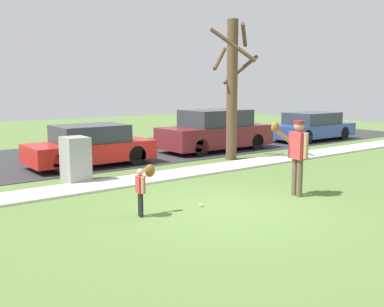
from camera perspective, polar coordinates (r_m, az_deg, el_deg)
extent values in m
plane|color=#567538|center=(12.26, -6.65, -3.55)|extent=(48.00, 48.00, 0.00)
cube|color=beige|center=(12.34, -6.89, -3.34)|extent=(36.00, 1.20, 0.06)
cube|color=#2D2D30|center=(16.77, -15.64, -0.49)|extent=(36.00, 6.80, 0.02)
cylinder|color=brown|center=(10.72, 13.63, -3.08)|extent=(0.14, 0.14, 0.89)
cylinder|color=brown|center=(10.85, 13.04, -2.91)|extent=(0.14, 0.14, 0.89)
cube|color=#B73838|center=(10.66, 13.48, 1.01)|extent=(0.32, 0.47, 0.63)
sphere|color=#A87A5B|center=(10.61, 13.56, 3.44)|extent=(0.24, 0.24, 0.24)
cylinder|color=maroon|center=(10.61, 13.58, 3.92)|extent=(0.25, 0.25, 0.07)
cylinder|color=#A87A5B|center=(10.46, 14.40, 0.93)|extent=(0.10, 0.10, 0.59)
cylinder|color=#A87A5B|center=(10.68, 11.51, 2.31)|extent=(0.56, 0.21, 0.43)
ellipsoid|color=brown|center=(10.53, 10.64, 3.32)|extent=(0.24, 0.18, 0.26)
cylinder|color=black|center=(8.99, -6.71, -6.47)|extent=(0.08, 0.08, 0.48)
cylinder|color=black|center=(8.90, -6.51, -6.62)|extent=(0.08, 0.08, 0.48)
cube|color=#B73838|center=(8.84, -6.66, -3.96)|extent=(0.18, 0.25, 0.34)
sphere|color=tan|center=(8.79, -6.68, -2.39)|extent=(0.13, 0.13, 0.13)
cylinder|color=tan|center=(9.00, -6.10, -2.93)|extent=(0.30, 0.12, 0.23)
ellipsoid|color=brown|center=(9.02, -5.44, -2.21)|extent=(0.24, 0.18, 0.26)
cylinder|color=tan|center=(8.71, -6.34, -4.08)|extent=(0.06, 0.06, 0.32)
sphere|color=white|center=(9.64, 1.19, -6.63)|extent=(0.07, 0.07, 0.07)
cube|color=gray|center=(12.36, -14.71, -0.77)|extent=(0.62, 0.74, 1.23)
cylinder|color=brown|center=(15.62, 5.15, 8.00)|extent=(0.38, 0.38, 4.83)
cylinder|color=brown|center=(16.12, 6.20, 10.58)|extent=(0.54, 1.36, 1.03)
cylinder|color=brown|center=(15.79, 3.59, 12.06)|extent=(1.05, 0.69, 0.85)
cylinder|color=brown|center=(15.05, 5.31, 13.69)|extent=(1.26, 1.11, 1.14)
cylinder|color=brown|center=(15.67, 6.69, 14.88)|extent=(0.84, 0.72, 0.74)
cube|color=red|center=(14.73, -12.87, 0.30)|extent=(4.00, 1.75, 0.60)
cube|color=#2D333D|center=(14.66, -12.95, 2.52)|extent=(2.20, 1.61, 0.55)
cylinder|color=black|center=(13.59, -16.25, -1.19)|extent=(0.64, 0.22, 0.64)
cylinder|color=black|center=(15.01, -18.38, -0.38)|extent=(0.64, 0.22, 0.64)
cylinder|color=black|center=(14.65, -7.19, -0.22)|extent=(0.64, 0.22, 0.64)
cylinder|color=black|center=(15.97, -9.97, 0.46)|extent=(0.64, 0.22, 0.64)
cube|color=maroon|center=(17.90, 3.04, 2.27)|extent=(4.70, 1.90, 0.80)
cube|color=#2D333D|center=(17.83, 3.06, 4.58)|extent=(2.59, 1.75, 0.65)
cylinder|color=black|center=(16.37, 1.07, 0.78)|extent=(0.64, 0.22, 0.64)
cylinder|color=black|center=(17.70, -2.33, 1.37)|extent=(0.64, 0.22, 0.64)
cylinder|color=black|center=(18.31, 8.22, 1.53)|extent=(0.64, 0.22, 0.64)
cylinder|color=black|center=(19.51, 4.69, 2.02)|extent=(0.64, 0.22, 0.64)
cube|color=#2D478C|center=(21.96, 15.10, 2.90)|extent=(4.50, 1.80, 0.60)
cube|color=#2D333D|center=(21.91, 15.16, 4.39)|extent=(2.48, 1.66, 0.55)
cylinder|color=black|center=(20.40, 14.45, 2.06)|extent=(0.64, 0.22, 0.64)
cylinder|color=black|center=(21.40, 11.12, 2.47)|extent=(0.64, 0.22, 0.64)
cylinder|color=black|center=(22.65, 18.82, 2.50)|extent=(0.64, 0.22, 0.64)
cylinder|color=black|center=(23.56, 15.63, 2.86)|extent=(0.64, 0.22, 0.64)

